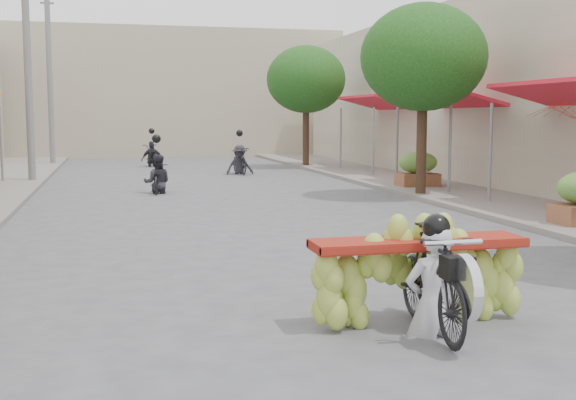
{
  "coord_description": "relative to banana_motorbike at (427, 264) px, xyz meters",
  "views": [
    {
      "loc": [
        -2.84,
        -4.25,
        2.22
      ],
      "look_at": [
        -0.54,
        5.11,
        1.1
      ],
      "focal_mm": 45.0,
      "sensor_mm": 36.0,
      "label": 1
    }
  ],
  "objects": [
    {
      "name": "sidewalk_right",
      "position": [
        6.68,
        12.47,
        -0.64
      ],
      "size": [
        4.0,
        60.0,
        0.12
      ],
      "primitive_type": "cube",
      "color": "gray",
      "rests_on": "ground"
    },
    {
      "name": "far_building",
      "position": [
        -0.32,
        35.47,
        2.8
      ],
      "size": [
        20.0,
        6.0,
        7.0
      ],
      "primitive_type": "cube",
      "color": "#AFA38B",
      "rests_on": "ground"
    },
    {
      "name": "utility_pole_far",
      "position": [
        -5.72,
        18.47,
        3.33
      ],
      "size": [
        0.6,
        0.24,
        8.0
      ],
      "color": "slate",
      "rests_on": "ground"
    },
    {
      "name": "utility_pole_back",
      "position": [
        -5.72,
        27.47,
        3.33
      ],
      "size": [
        0.6,
        0.24,
        8.0
      ],
      "color": "slate",
      "rests_on": "ground"
    },
    {
      "name": "street_tree_mid",
      "position": [
        5.08,
        11.47,
        3.08
      ],
      "size": [
        3.4,
        3.4,
        5.25
      ],
      "color": "#3A2719",
      "rests_on": "ground"
    },
    {
      "name": "street_tree_far",
      "position": [
        5.08,
        23.47,
        3.08
      ],
      "size": [
        3.4,
        3.4,
        5.25
      ],
      "color": "#3A2719",
      "rests_on": "ground"
    },
    {
      "name": "produce_crate_far",
      "position": [
        5.88,
        13.47,
        0.01
      ],
      "size": [
        1.2,
        0.88,
        1.16
      ],
      "color": "brown",
      "rests_on": "ground"
    },
    {
      "name": "banana_motorbike",
      "position": [
        0.0,
        0.0,
        0.0
      ],
      "size": [
        2.32,
        1.95,
        2.09
      ],
      "color": "black",
      "rests_on": "ground"
    },
    {
      "name": "pedestrian",
      "position": [
        5.92,
        13.27,
        0.17
      ],
      "size": [
        0.79,
        0.52,
        1.51
      ],
      "rotation": [
        0.0,
        0.0,
        3.26
      ],
      "color": "white",
      "rests_on": "ground"
    },
    {
      "name": "bg_motorbike_a",
      "position": [
        -1.87,
        14.32,
        0.07
      ],
      "size": [
        0.85,
        1.51,
        1.95
      ],
      "color": "black",
      "rests_on": "ground"
    },
    {
      "name": "bg_motorbike_b",
      "position": [
        1.64,
        20.5,
        0.13
      ],
      "size": [
        1.1,
        1.88,
        1.95
      ],
      "color": "black",
      "rests_on": "ground"
    },
    {
      "name": "bg_motorbike_c",
      "position": [
        -1.38,
        25.62,
        0.08
      ],
      "size": [
        1.04,
        1.79,
        1.95
      ],
      "color": "black",
      "rests_on": "ground"
    }
  ]
}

